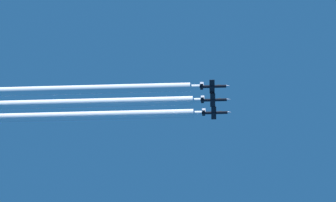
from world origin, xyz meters
TOP-DOWN VIEW (x-y plane):
  - jet_far_left at (-7.26, 0.39)m, footprint 7.86×11.44m
  - jet_inner_left at (0.44, 0.04)m, footprint 7.86×11.44m
  - jet_center at (7.65, -0.17)m, footprint 7.86×11.44m
  - smoke_trail_far_left at (-7.26, -46.06)m, footprint 3.26×82.46m
  - smoke_trail_inner_left at (0.44, -42.99)m, footprint 3.26×75.60m
  - smoke_trail_center at (7.65, -50.86)m, footprint 3.26×90.95m

SIDE VIEW (x-z plane):
  - smoke_trail_far_left at x=-7.26m, z-range 218.94..222.20m
  - jet_far_left at x=-7.26m, z-range 219.22..221.97m
  - smoke_trail_inner_left at x=0.44m, z-range 219.01..222.27m
  - jet_inner_left at x=0.44m, z-range 219.29..222.04m
  - smoke_trail_center at x=7.65m, z-range 219.60..222.86m
  - jet_center at x=7.65m, z-range 219.88..222.63m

